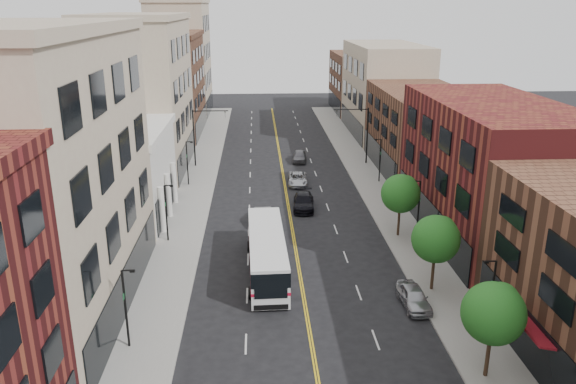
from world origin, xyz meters
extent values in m
cube|color=gray|center=(-10.00, 35.00, 0.07)|extent=(4.00, 110.00, 0.15)
cube|color=gray|center=(10.00, 35.00, 0.07)|extent=(4.00, 110.00, 0.15)
cube|color=tan|center=(-17.00, 13.00, 9.00)|extent=(10.00, 22.00, 18.00)
cube|color=silver|center=(-17.00, 31.00, 4.00)|extent=(10.00, 14.00, 8.00)
cube|color=tan|center=(-17.00, 48.00, 9.00)|extent=(10.00, 20.00, 18.00)
cube|color=brown|center=(-17.00, 68.00, 7.50)|extent=(10.00, 20.00, 15.00)
cube|color=tan|center=(-17.00, 86.00, 10.00)|extent=(10.00, 16.00, 20.00)
cube|color=#591719|center=(17.00, 24.00, 6.00)|extent=(10.00, 22.00, 12.00)
cube|color=brown|center=(17.00, 45.00, 5.00)|extent=(10.00, 20.00, 10.00)
cube|color=tan|center=(17.00, 66.00, 7.00)|extent=(10.00, 22.00, 14.00)
cube|color=brown|center=(17.00, 86.00, 5.50)|extent=(10.00, 18.00, 11.00)
cylinder|color=black|center=(9.30, 4.00, 1.40)|extent=(0.22, 0.22, 2.50)
sphere|color=#1C601B|center=(9.30, 4.00, 4.04)|extent=(3.40, 3.40, 3.40)
sphere|color=#1C601B|center=(9.80, 4.40, 4.55)|extent=(2.04, 2.04, 2.04)
cylinder|color=black|center=(9.30, 14.00, 1.40)|extent=(0.22, 0.22, 2.50)
sphere|color=#1C601B|center=(9.30, 14.00, 4.04)|extent=(3.40, 3.40, 3.40)
sphere|color=#1C601B|center=(9.80, 14.40, 4.55)|extent=(2.04, 2.04, 2.04)
cylinder|color=black|center=(9.30, 24.00, 1.40)|extent=(0.22, 0.22, 2.50)
sphere|color=#1C601B|center=(9.30, 24.00, 4.04)|extent=(3.40, 3.40, 3.40)
sphere|color=#1C601B|center=(9.80, 24.40, 4.55)|extent=(2.04, 2.04, 2.04)
cylinder|color=black|center=(-11.00, 8.00, 2.65)|extent=(0.14, 0.14, 5.00)
cylinder|color=black|center=(-10.65, 8.00, 5.15)|extent=(0.70, 0.10, 0.10)
cube|color=black|center=(-10.40, 8.00, 5.10)|extent=(0.28, 0.14, 0.14)
cube|color=#19592D|center=(-11.00, 8.00, 3.55)|extent=(0.04, 0.55, 0.35)
cylinder|color=black|center=(-11.00, 24.00, 2.65)|extent=(0.14, 0.14, 5.00)
cylinder|color=black|center=(-10.65, 24.00, 5.15)|extent=(0.70, 0.10, 0.10)
cube|color=black|center=(-10.40, 24.00, 5.10)|extent=(0.28, 0.14, 0.14)
cube|color=#19592D|center=(-11.00, 24.00, 3.55)|extent=(0.04, 0.55, 0.35)
cylinder|color=black|center=(-11.00, 40.00, 2.65)|extent=(0.14, 0.14, 5.00)
cylinder|color=black|center=(-10.65, 40.00, 5.15)|extent=(0.70, 0.10, 0.10)
cube|color=black|center=(-10.40, 40.00, 5.10)|extent=(0.28, 0.14, 0.14)
cube|color=#19592D|center=(-11.00, 40.00, 3.55)|extent=(0.04, 0.55, 0.35)
cylinder|color=black|center=(11.00, 8.00, 2.65)|extent=(0.14, 0.14, 5.00)
cylinder|color=black|center=(10.65, 8.00, 5.15)|extent=(0.70, 0.10, 0.10)
cube|color=black|center=(10.40, 8.00, 5.10)|extent=(0.28, 0.14, 0.14)
cube|color=#19592D|center=(11.00, 8.00, 3.55)|extent=(0.04, 0.55, 0.35)
cylinder|color=black|center=(11.00, 24.00, 2.65)|extent=(0.14, 0.14, 5.00)
cylinder|color=black|center=(10.65, 24.00, 5.15)|extent=(0.70, 0.10, 0.10)
cube|color=black|center=(10.40, 24.00, 5.10)|extent=(0.28, 0.14, 0.14)
cube|color=#19592D|center=(11.00, 24.00, 3.55)|extent=(0.04, 0.55, 0.35)
cylinder|color=black|center=(11.00, 40.00, 2.65)|extent=(0.14, 0.14, 5.00)
cylinder|color=black|center=(10.65, 40.00, 5.15)|extent=(0.70, 0.10, 0.10)
cube|color=black|center=(10.40, 40.00, 5.10)|extent=(0.28, 0.14, 0.14)
cube|color=#19592D|center=(11.00, 40.00, 3.55)|extent=(0.04, 0.55, 0.35)
cylinder|color=black|center=(-11.00, 48.00, 3.75)|extent=(0.18, 0.18, 7.20)
cylinder|color=black|center=(-8.80, 48.00, 7.15)|extent=(4.40, 0.12, 0.12)
imported|color=black|center=(-7.00, 48.00, 6.75)|extent=(0.15, 0.18, 0.90)
cylinder|color=black|center=(11.00, 48.00, 3.75)|extent=(0.18, 0.18, 7.20)
cylinder|color=black|center=(8.80, 48.00, 7.15)|extent=(4.40, 0.12, 0.12)
imported|color=black|center=(7.00, 48.00, 6.75)|extent=(0.15, 0.18, 0.90)
cube|color=silver|center=(-2.50, 17.57, 1.66)|extent=(2.90, 12.15, 2.92)
cube|color=black|center=(-2.50, 17.57, 2.37)|extent=(2.94, 12.19, 1.06)
cube|color=red|center=(-2.50, 17.57, 1.36)|extent=(2.94, 12.19, 0.22)
cube|color=black|center=(-2.36, 11.50, 1.91)|extent=(2.22, 0.11, 1.61)
cylinder|color=black|center=(-3.73, 13.51, 0.48)|extent=(0.30, 0.97, 0.97)
cylinder|color=black|center=(-1.07, 13.57, 0.48)|extent=(0.30, 0.97, 0.97)
cylinder|color=black|center=(-3.92, 21.57, 0.48)|extent=(0.30, 0.97, 0.97)
cylinder|color=black|center=(-1.26, 21.63, 0.48)|extent=(0.30, 0.97, 0.97)
imported|color=#AAABB1|center=(7.40, 11.91, 0.70)|extent=(1.85, 4.19, 1.40)
imported|color=#49494E|center=(-2.58, 28.00, 0.75)|extent=(1.85, 4.63, 1.50)
imported|color=black|center=(1.50, 31.69, 0.73)|extent=(2.45, 5.21, 1.47)
imported|color=silver|center=(1.50, 39.85, 0.64)|extent=(2.36, 4.73, 1.29)
imported|color=#545459|center=(2.47, 49.73, 0.73)|extent=(2.19, 4.43, 1.45)
camera|label=1|loc=(-3.11, -21.58, 19.62)|focal=35.00mm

